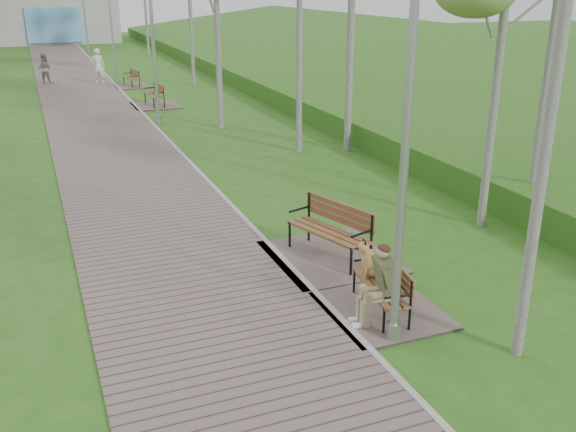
{
  "coord_description": "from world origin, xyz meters",
  "views": [
    {
      "loc": [
        -3.85,
        -5.41,
        4.76
      ],
      "look_at": [
        -0.08,
        3.99,
        1.02
      ],
      "focal_mm": 40.0,
      "sensor_mm": 36.0,
      "label": 1
    }
  ],
  "objects": [
    {
      "name": "embankment",
      "position": [
        12.0,
        20.0,
        0.0
      ],
      "size": [
        14.0,
        70.0,
        1.6
      ],
      "primitive_type": "cube",
      "color": "#3D7824",
      "rests_on": "ground"
    },
    {
      "name": "lamp_post_second",
      "position": [
        0.21,
        16.9,
        2.54
      ],
      "size": [
        0.21,
        0.21,
        5.45
      ],
      "color": "#999BA1",
      "rests_on": "ground"
    },
    {
      "name": "bench_second",
      "position": [
        0.8,
        4.21,
        0.24
      ],
      "size": [
        2.06,
        2.29,
        1.27
      ],
      "color": "#6C5E57",
      "rests_on": "ground"
    },
    {
      "name": "pedestrian_far",
      "position": [
        -3.05,
        28.14,
        0.73
      ],
      "size": [
        0.86,
        0.77,
        1.47
      ],
      "primitive_type": "imported",
      "rotation": [
        0.0,
        0.0,
        2.78
      ],
      "color": "gray",
      "rests_on": "ground"
    },
    {
      "name": "walkway",
      "position": [
        -1.75,
        21.5,
        0.02
      ],
      "size": [
        3.5,
        67.0,
        0.04
      ],
      "primitive_type": "cube",
      "color": "#6C5E57",
      "rests_on": "ground"
    },
    {
      "name": "ground",
      "position": [
        0.0,
        0.0,
        0.0
      ],
      "size": [
        120.0,
        120.0,
        0.0
      ],
      "primitive_type": "plane",
      "color": "#2B5719",
      "rests_on": "ground"
    },
    {
      "name": "building_north",
      "position": [
        -1.5,
        50.97,
        1.99
      ],
      "size": [
        10.0,
        5.2,
        4.0
      ],
      "color": "#9E9E99",
      "rests_on": "ground"
    },
    {
      "name": "bench_main",
      "position": [
        0.62,
        2.06,
        0.4
      ],
      "size": [
        1.67,
        1.85,
        1.45
      ],
      "color": "#6C5E57",
      "rests_on": "ground"
    },
    {
      "name": "lamp_post_far",
      "position": [
        0.34,
        42.61,
        2.78
      ],
      "size": [
        0.23,
        0.23,
        5.94
      ],
      "color": "#999BA1",
      "rests_on": "ground"
    },
    {
      "name": "lamp_post_near",
      "position": [
        0.42,
        1.3,
        2.27
      ],
      "size": [
        0.19,
        0.19,
        4.86
      ],
      "color": "#999BA1",
      "rests_on": "ground"
    },
    {
      "name": "pedestrian_near",
      "position": [
        -0.64,
        27.13,
        0.85
      ],
      "size": [
        0.71,
        0.57,
        1.71
      ],
      "primitive_type": "imported",
      "rotation": [
        0.0,
        0.0,
        2.86
      ],
      "color": "silver",
      "rests_on": "ground"
    },
    {
      "name": "bench_far",
      "position": [
        0.67,
        25.67,
        0.18
      ],
      "size": [
        1.59,
        1.77,
        0.98
      ],
      "color": "#6C5E57",
      "rests_on": "ground"
    },
    {
      "name": "lamp_post_third",
      "position": [
        0.23,
        27.77,
        2.07
      ],
      "size": [
        0.17,
        0.17,
        4.44
      ],
      "color": "#999BA1",
      "rests_on": "ground"
    },
    {
      "name": "kerb",
      "position": [
        0.0,
        21.5,
        0.03
      ],
      "size": [
        0.1,
        67.0,
        0.05
      ],
      "primitive_type": "cube",
      "color": "#999993",
      "rests_on": "ground"
    },
    {
      "name": "bench_third",
      "position": [
        0.73,
        20.34,
        0.2
      ],
      "size": [
        1.78,
        1.98,
        1.09
      ],
      "color": "#6C5E57",
      "rests_on": "ground"
    }
  ]
}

